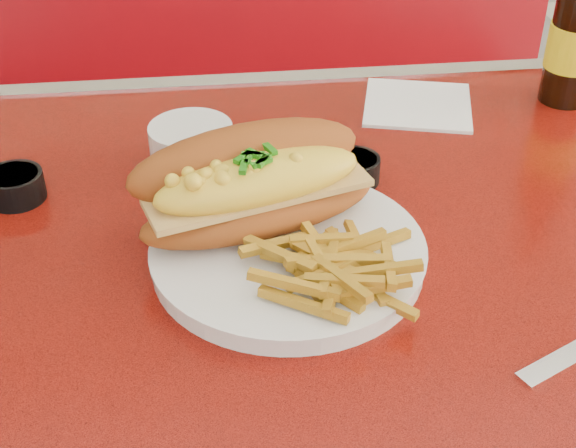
{
  "coord_description": "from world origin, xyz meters",
  "views": [
    {
      "loc": [
        -0.09,
        -0.52,
        1.2
      ],
      "look_at": [
        -0.03,
        0.03,
        0.81
      ],
      "focal_mm": 50.0,
      "sensor_mm": 36.0,
      "label": 1
    }
  ],
  "objects": [
    {
      "name": "dinner_plate",
      "position": [
        -0.03,
        0.03,
        0.78
      ],
      "size": [
        0.3,
        0.3,
        0.02
      ],
      "rotation": [
        0.0,
        0.0,
        -0.3
      ],
      "color": "silver",
      "rests_on": "diner_table"
    },
    {
      "name": "gravy_ramekin",
      "position": [
        -0.11,
        0.2,
        0.8
      ],
      "size": [
        0.11,
        0.11,
        0.05
      ],
      "rotation": [
        0.0,
        0.0,
        -0.31
      ],
      "color": "silver",
      "rests_on": "diner_table"
    },
    {
      "name": "mac_hoagie",
      "position": [
        -0.05,
        0.07,
        0.83
      ],
      "size": [
        0.24,
        0.16,
        0.1
      ],
      "rotation": [
        0.0,
        0.0,
        0.29
      ],
      "color": "#964818",
      "rests_on": "dinner_plate"
    },
    {
      "name": "sauce_cup_left",
      "position": [
        -0.28,
        0.16,
        0.79
      ],
      "size": [
        0.07,
        0.07,
        0.03
      ],
      "rotation": [
        0.0,
        0.0,
        -0.32
      ],
      "color": "black",
      "rests_on": "diner_table"
    },
    {
      "name": "fries_pile",
      "position": [
        0.0,
        -0.02,
        0.8
      ],
      "size": [
        0.11,
        0.1,
        0.03
      ],
      "primitive_type": null,
      "rotation": [
        0.0,
        0.0,
        0.09
      ],
      "color": "gold",
      "rests_on": "dinner_plate"
    },
    {
      "name": "paper_napkin",
      "position": [
        0.16,
        0.3,
        0.77
      ],
      "size": [
        0.15,
        0.15,
        0.0
      ],
      "primitive_type": "cube",
      "rotation": [
        0.0,
        0.0,
        -0.26
      ],
      "color": "white",
      "rests_on": "diner_table"
    },
    {
      "name": "fork",
      "position": [
        -0.02,
        0.05,
        0.79
      ],
      "size": [
        0.02,
        0.15,
        0.0
      ],
      "rotation": [
        0.0,
        0.0,
        1.5
      ],
      "color": "silver",
      "rests_on": "dinner_plate"
    },
    {
      "name": "diner_table",
      "position": [
        0.0,
        0.0,
        0.61
      ],
      "size": [
        1.23,
        0.83,
        0.77
      ],
      "color": "red",
      "rests_on": "ground"
    },
    {
      "name": "booth_bench_far",
      "position": [
        0.0,
        0.81,
        0.29
      ],
      "size": [
        1.2,
        0.51,
        0.9
      ],
      "color": "maroon",
      "rests_on": "ground"
    },
    {
      "name": "sauce_cup_right",
      "position": [
        0.05,
        0.15,
        0.78
      ],
      "size": [
        0.06,
        0.06,
        0.03
      ],
      "rotation": [
        0.0,
        0.0,
        -0.15
      ],
      "color": "black",
      "rests_on": "diner_table"
    }
  ]
}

